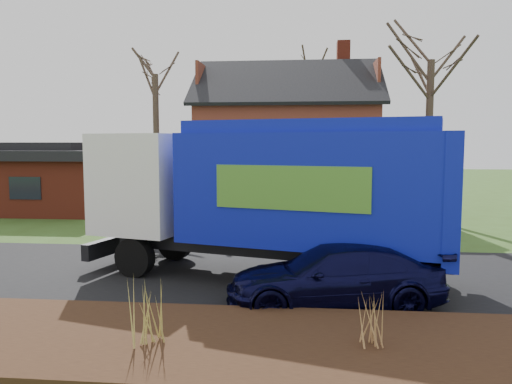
{
  "coord_description": "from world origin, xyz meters",
  "views": [
    {
      "loc": [
        2.97,
        -13.52,
        3.65
      ],
      "look_at": [
        1.38,
        2.5,
        2.08
      ],
      "focal_mm": 35.0,
      "sensor_mm": 36.0,
      "label": 1
    }
  ],
  "objects": [
    {
      "name": "ground",
      "position": [
        0.0,
        0.0,
        0.0
      ],
      "size": [
        120.0,
        120.0,
        0.0
      ],
      "primitive_type": "plane",
      "color": "#324D19",
      "rests_on": "ground"
    },
    {
      "name": "road",
      "position": [
        0.0,
        0.0,
        0.01
      ],
      "size": [
        80.0,
        7.0,
        0.02
      ],
      "primitive_type": "cube",
      "color": "black",
      "rests_on": "ground"
    },
    {
      "name": "mulch_verge",
      "position": [
        0.0,
        -5.3,
        0.15
      ],
      "size": [
        80.0,
        3.5,
        0.3
      ],
      "primitive_type": "cube",
      "color": "black",
      "rests_on": "ground"
    },
    {
      "name": "main_house",
      "position": [
        1.49,
        13.91,
        4.03
      ],
      "size": [
        12.95,
        8.95,
        9.26
      ],
      "color": "beige",
      "rests_on": "ground"
    },
    {
      "name": "ranch_house",
      "position": [
        -12.0,
        13.0,
        1.81
      ],
      "size": [
        9.8,
        8.2,
        3.7
      ],
      "color": "maroon",
      "rests_on": "ground"
    },
    {
      "name": "garbage_truck",
      "position": [
        2.11,
        -0.39,
        2.44
      ],
      "size": [
        10.21,
        5.12,
        4.23
      ],
      "rotation": [
        0.0,
        0.0,
        -0.26
      ],
      "color": "black",
      "rests_on": "ground"
    },
    {
      "name": "silver_sedan",
      "position": [
        -2.07,
        4.81,
        0.7
      ],
      "size": [
        4.45,
        2.16,
        1.41
      ],
      "primitive_type": "imported",
      "rotation": [
        0.0,
        0.0,
        1.73
      ],
      "color": "#A4A7AB",
      "rests_on": "ground"
    },
    {
      "name": "navy_wagon",
      "position": [
        3.64,
        -2.53,
        0.7
      ],
      "size": [
        5.09,
        2.73,
        1.4
      ],
      "primitive_type": "imported",
      "rotation": [
        0.0,
        0.0,
        -1.4
      ],
      "color": "black",
      "rests_on": "ground"
    },
    {
      "name": "tree_front_west",
      "position": [
        -4.26,
        10.26,
        7.98
      ],
      "size": [
        3.26,
        3.26,
        9.68
      ],
      "color": "#433328",
      "rests_on": "ground"
    },
    {
      "name": "tree_front_east",
      "position": [
        8.8,
        11.02,
        8.78
      ],
      "size": [
        3.89,
        3.89,
        10.8
      ],
      "color": "#413127",
      "rests_on": "ground"
    },
    {
      "name": "tree_back",
      "position": [
        3.17,
        21.17,
        9.15
      ],
      "size": [
        3.47,
        3.47,
        10.98
      ],
      "color": "#3D3125",
      "rests_on": "ground"
    },
    {
      "name": "grass_clump_mid",
      "position": [
        0.34,
        -5.63,
        0.84
      ],
      "size": [
        0.39,
        0.32,
        1.08
      ],
      "color": "tan",
      "rests_on": "mulch_verge"
    },
    {
      "name": "grass_clump_east",
      "position": [
        4.04,
        -5.38,
        0.74
      ],
      "size": [
        0.36,
        0.29,
        0.89
      ],
      "color": "#B1824E",
      "rests_on": "mulch_verge"
    }
  ]
}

